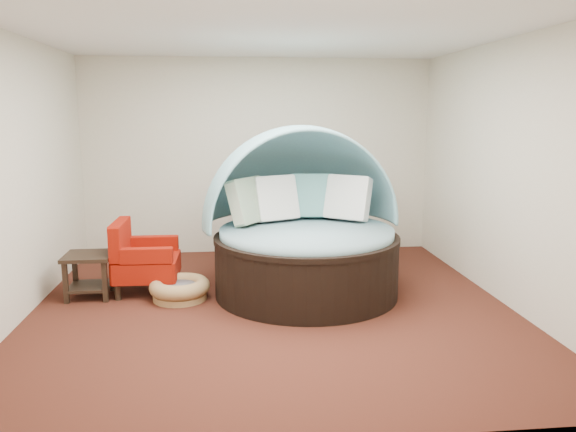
{
  "coord_description": "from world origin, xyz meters",
  "views": [
    {
      "loc": [
        -0.42,
        -5.66,
        2.03
      ],
      "look_at": [
        0.23,
        0.6,
        0.87
      ],
      "focal_mm": 35.0,
      "sensor_mm": 36.0,
      "label": 1
    }
  ],
  "objects": [
    {
      "name": "wall_right",
      "position": [
        2.5,
        0.0,
        1.4
      ],
      "size": [
        0.0,
        5.0,
        5.0
      ],
      "primitive_type": "plane",
      "rotation": [
        1.57,
        0.0,
        -1.57
      ],
      "color": "beige",
      "rests_on": "floor"
    },
    {
      "name": "side_table",
      "position": [
        -2.0,
        0.55,
        0.32
      ],
      "size": [
        0.52,
        0.52,
        0.49
      ],
      "rotation": [
        0.0,
        0.0,
        0.01
      ],
      "color": "black",
      "rests_on": "floor"
    },
    {
      "name": "canopy_daybed",
      "position": [
        0.4,
        0.54,
        0.88
      ],
      "size": [
        2.44,
        2.37,
        1.9
      ],
      "rotation": [
        0.0,
        0.0,
        0.16
      ],
      "color": "black",
      "rests_on": "floor"
    },
    {
      "name": "wall_left",
      "position": [
        -2.5,
        0.0,
        1.4
      ],
      "size": [
        0.0,
        5.0,
        5.0
      ],
      "primitive_type": "plane",
      "rotation": [
        1.57,
        0.0,
        1.57
      ],
      "color": "beige",
      "rests_on": "floor"
    },
    {
      "name": "ceiling",
      "position": [
        0.0,
        0.0,
        2.8
      ],
      "size": [
        5.0,
        5.0,
        0.0
      ],
      "primitive_type": "plane",
      "rotation": [
        3.14,
        0.0,
        0.0
      ],
      "color": "white",
      "rests_on": "wall_back"
    },
    {
      "name": "wall_front",
      "position": [
        0.0,
        -2.5,
        1.4
      ],
      "size": [
        5.0,
        0.0,
        5.0
      ],
      "primitive_type": "plane",
      "rotation": [
        -1.57,
        0.0,
        0.0
      ],
      "color": "beige",
      "rests_on": "floor"
    },
    {
      "name": "pet_basket",
      "position": [
        -1.0,
        0.36,
        0.12
      ],
      "size": [
        0.77,
        0.77,
        0.23
      ],
      "rotation": [
        0.0,
        0.0,
        0.17
      ],
      "color": "#9B7246",
      "rests_on": "floor"
    },
    {
      "name": "red_armchair",
      "position": [
        -1.44,
        0.69,
        0.38
      ],
      "size": [
        0.72,
        0.72,
        0.83
      ],
      "rotation": [
        0.0,
        0.0,
        -0.01
      ],
      "color": "black",
      "rests_on": "floor"
    },
    {
      "name": "floor",
      "position": [
        0.0,
        0.0,
        0.0
      ],
      "size": [
        5.0,
        5.0,
        0.0
      ],
      "primitive_type": "plane",
      "color": "#4B2115",
      "rests_on": "ground"
    },
    {
      "name": "wall_back",
      "position": [
        0.0,
        2.5,
        1.4
      ],
      "size": [
        5.0,
        0.0,
        5.0
      ],
      "primitive_type": "plane",
      "rotation": [
        1.57,
        0.0,
        0.0
      ],
      "color": "beige",
      "rests_on": "floor"
    }
  ]
}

